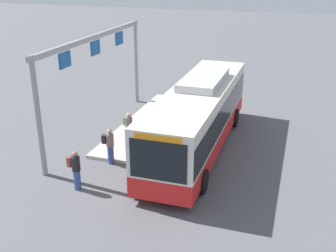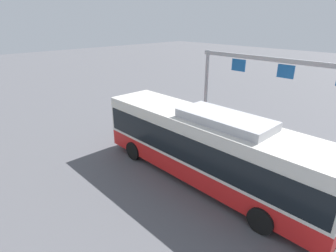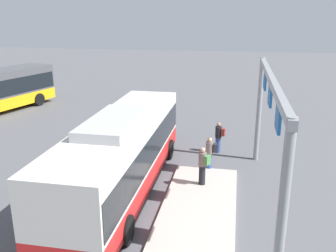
{
  "view_description": "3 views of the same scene",
  "coord_description": "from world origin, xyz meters",
  "px_view_note": "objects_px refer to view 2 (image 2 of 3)",
  "views": [
    {
      "loc": [
        18.01,
        4.36,
        8.58
      ],
      "look_at": [
        1.63,
        -1.0,
        1.69
      ],
      "focal_mm": 44.32,
      "sensor_mm": 36.0,
      "label": 1
    },
    {
      "loc": [
        -6.85,
        8.89,
        7.12
      ],
      "look_at": [
        3.14,
        -0.59,
        1.66
      ],
      "focal_mm": 29.11,
      "sensor_mm": 36.0,
      "label": 2
    },
    {
      "loc": [
        -13.42,
        -4.45,
        7.22
      ],
      "look_at": [
        3.78,
        -1.18,
        1.79
      ],
      "focal_mm": 39.22,
      "sensor_mm": 36.0,
      "label": 3
    }
  ],
  "objects_px": {
    "person_waiting_mid": "(229,135)",
    "person_boarding": "(179,117)",
    "bus_main": "(207,145)",
    "person_waiting_near": "(206,128)"
  },
  "relations": [
    {
      "from": "bus_main",
      "to": "person_boarding",
      "type": "relative_size",
      "value": 6.9
    },
    {
      "from": "bus_main",
      "to": "person_waiting_near",
      "type": "relative_size",
      "value": 6.9
    },
    {
      "from": "person_boarding",
      "to": "person_waiting_near",
      "type": "bearing_deg",
      "value": 94.12
    },
    {
      "from": "bus_main",
      "to": "person_waiting_mid",
      "type": "height_order",
      "value": "bus_main"
    },
    {
      "from": "person_boarding",
      "to": "person_waiting_near",
      "type": "relative_size",
      "value": 1.0
    },
    {
      "from": "person_waiting_near",
      "to": "person_waiting_mid",
      "type": "xyz_separation_m",
      "value": [
        -1.82,
        0.16,
        0.16
      ]
    },
    {
      "from": "person_boarding",
      "to": "person_waiting_near",
      "type": "xyz_separation_m",
      "value": [
        -2.51,
        0.28,
        0.0
      ]
    },
    {
      "from": "bus_main",
      "to": "person_waiting_near",
      "type": "height_order",
      "value": "bus_main"
    },
    {
      "from": "person_waiting_mid",
      "to": "person_boarding",
      "type": "bearing_deg",
      "value": -61.95
    },
    {
      "from": "person_boarding",
      "to": "person_waiting_near",
      "type": "height_order",
      "value": "same"
    }
  ]
}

